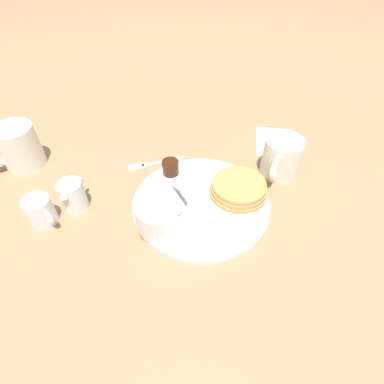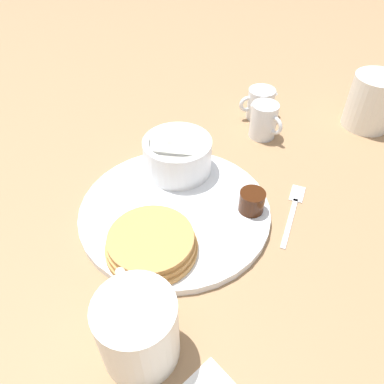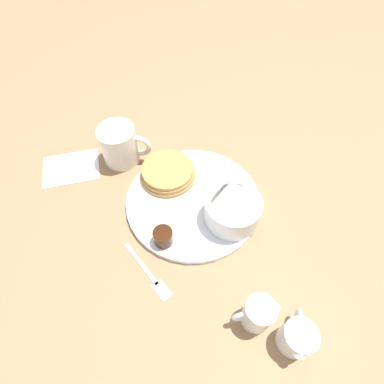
# 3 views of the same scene
# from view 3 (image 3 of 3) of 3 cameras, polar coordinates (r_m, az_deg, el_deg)

# --- Properties ---
(ground_plane) EXTENTS (4.00, 4.00, 0.00)m
(ground_plane) POSITION_cam_3_polar(r_m,az_deg,el_deg) (0.63, 0.18, -1.95)
(ground_plane) COLOR #93704C
(plate) EXTENTS (0.28, 0.28, 0.01)m
(plate) POSITION_cam_3_polar(r_m,az_deg,el_deg) (0.62, 0.18, -1.64)
(plate) COLOR white
(plate) RESTS_ON ground_plane
(pancake_stack) EXTENTS (0.12, 0.12, 0.03)m
(pancake_stack) POSITION_cam_3_polar(r_m,az_deg,el_deg) (0.65, -4.63, 3.77)
(pancake_stack) COLOR #B78447
(pancake_stack) RESTS_ON plate
(bowl) EXTENTS (0.11, 0.11, 0.06)m
(bowl) POSITION_cam_3_polar(r_m,az_deg,el_deg) (0.57, 7.75, -3.30)
(bowl) COLOR white
(bowl) RESTS_ON plate
(syrup_cup) EXTENTS (0.04, 0.04, 0.03)m
(syrup_cup) POSITION_cam_3_polar(r_m,az_deg,el_deg) (0.56, -5.52, -8.49)
(syrup_cup) COLOR #38190A
(syrup_cup) RESTS_ON plate
(butter_ramekin) EXTENTS (0.05, 0.05, 0.05)m
(butter_ramekin) POSITION_cam_3_polar(r_m,az_deg,el_deg) (0.57, 8.17, -5.68)
(butter_ramekin) COLOR white
(butter_ramekin) RESTS_ON plate
(coffee_mug) EXTENTS (0.10, 0.09, 0.09)m
(coffee_mug) POSITION_cam_3_polar(r_m,az_deg,el_deg) (0.69, -13.48, 8.69)
(coffee_mug) COLOR silver
(coffee_mug) RESTS_ON ground_plane
(creamer_pitcher_near) EXTENTS (0.07, 0.05, 0.07)m
(creamer_pitcher_near) POSITION_cam_3_polar(r_m,az_deg,el_deg) (0.52, 12.36, -21.74)
(creamer_pitcher_near) COLOR white
(creamer_pitcher_near) RESTS_ON ground_plane
(creamer_pitcher_far) EXTENTS (0.06, 0.06, 0.06)m
(creamer_pitcher_far) POSITION_cam_3_polar(r_m,az_deg,el_deg) (0.53, 19.32, -24.70)
(creamer_pitcher_far) COLOR white
(creamer_pitcher_far) RESTS_ON ground_plane
(fork) EXTENTS (0.04, 0.13, 0.00)m
(fork) POSITION_cam_3_polar(r_m,az_deg,el_deg) (0.56, -7.78, -15.67)
(fork) COLOR silver
(fork) RESTS_ON ground_plane
(napkin) EXTENTS (0.14, 0.12, 0.00)m
(napkin) POSITION_cam_3_polar(r_m,az_deg,el_deg) (0.74, -22.05, 4.31)
(napkin) COLOR white
(napkin) RESTS_ON ground_plane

